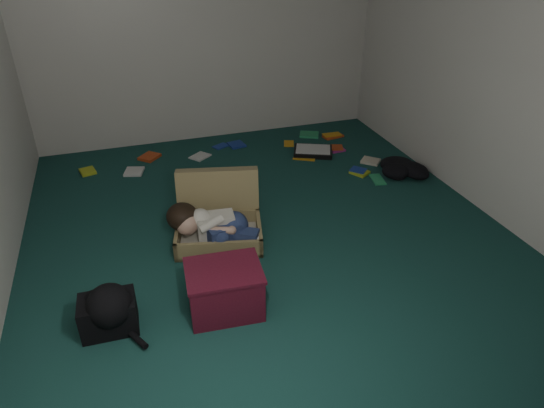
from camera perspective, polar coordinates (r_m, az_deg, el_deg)
floor at (r=4.19m, az=-0.64°, el=-3.15°), size 4.50×4.50×0.00m
wall_back at (r=5.78m, az=-7.90°, el=19.94°), size 4.50×0.00×4.50m
wall_front at (r=1.82m, az=21.18°, el=-5.86°), size 4.50×0.00×4.50m
wall_right at (r=4.63m, az=24.50°, el=15.09°), size 0.00×4.50×4.50m
suitcase at (r=4.11m, az=-6.30°, el=-1.61°), size 0.83×0.82×0.51m
person at (r=3.94m, az=-7.06°, el=-2.46°), size 0.72×0.49×0.32m
maroon_bin at (r=3.32m, az=-5.59°, el=-9.99°), size 0.53×0.43×0.34m
backpack at (r=3.36m, az=-18.70°, el=-12.07°), size 0.45×0.37×0.26m
clothing_pile at (r=5.29m, az=15.25°, el=4.07°), size 0.49×0.43×0.14m
paper_tray at (r=5.62m, az=4.84°, el=6.21°), size 0.52×0.47×0.06m
book_scatter at (r=5.55m, az=-0.74°, el=5.78°), size 3.17×1.58×0.02m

